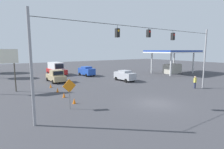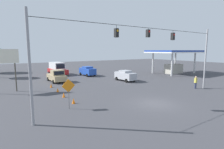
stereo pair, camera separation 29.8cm
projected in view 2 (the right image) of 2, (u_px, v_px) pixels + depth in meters
The scene contains 14 objects.
ground_plane at pixel (155, 104), 18.00m from camera, with size 140.00×140.00×0.00m, color #3D3D42.
overhead_signal_span at pixel (148, 53), 18.37m from camera, with size 23.03×0.38×8.35m.
sedan_silver_oncoming_far at pixel (125, 75), 31.32m from camera, with size 2.04×4.34×1.88m.
sedan_blue_oncoming_deep at pixel (87, 71), 37.75m from camera, with size 2.40×4.38×1.99m.
box_truck_red_withflow_deep at pixel (57, 69), 39.28m from camera, with size 2.94×7.01×2.77m.
pickup_truck_tan_withflow_far at pixel (57, 76), 30.46m from camera, with size 2.35×5.24×2.12m.
traffic_cone_nearest at pixel (74, 101), 17.98m from camera, with size 0.32×0.32×0.58m, color orange.
traffic_cone_second at pixel (64, 95), 20.36m from camera, with size 0.32×0.32×0.58m, color orange.
traffic_cone_third at pixel (58, 90), 22.99m from camera, with size 0.32×0.32×0.58m, color orange.
traffic_cone_fourth at pixel (51, 86), 25.76m from camera, with size 0.32×0.32×0.58m, color orange.
gas_station at pixel (174, 57), 41.20m from camera, with size 12.08×7.83×5.46m.
roadside_billboard at pixel (3, 61), 22.19m from camera, with size 3.54×0.16×5.62m.
work_zone_sign at pixel (68, 88), 16.13m from camera, with size 1.27×0.06×2.84m.
pedestrian at pixel (196, 82), 24.96m from camera, with size 0.40×0.28×1.79m.
Camera 2 is at (13.32, 12.07, 5.45)m, focal length 28.00 mm.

